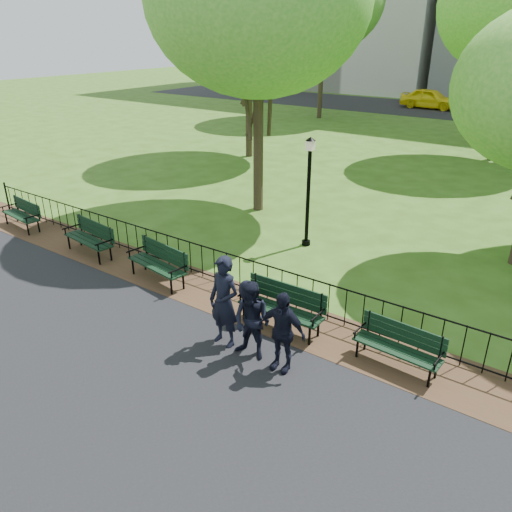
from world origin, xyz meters
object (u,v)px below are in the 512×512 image
Objects in this scene: park_bench_left_a at (160,259)px; tree_mid_w at (248,11)px; lamppost at (308,188)px; park_bench_left_b at (91,235)px; park_bench_main at (267,297)px; park_bench_left_c at (23,211)px; park_bench_right_a at (400,342)px; taxi at (430,98)px; person_mid at (252,321)px; person_left at (224,302)px; person_right at (282,331)px.

park_bench_left_a is 15.05m from tree_mid_w.
park_bench_left_b is at bearing -138.38° from lamppost.
park_bench_main is at bearing -70.55° from lamppost.
tree_mid_w reaches higher than park_bench_left_c.
park_bench_left_c is (-3.45, 0.06, -0.04)m from park_bench_left_b.
taxi reaches higher than park_bench_right_a.
person_mid is at bearing -5.05° from park_bench_left_b.
person_left is at bearing -153.71° from park_bench_right_a.
person_left reaches higher than park_bench_main.
lamppost is at bearing -45.38° from tree_mid_w.
lamppost reaches higher than person_mid.
park_bench_left_c is 9.04m from lamppost.
person_left is (9.32, -13.53, -5.61)m from tree_mid_w.
park_bench_left_c is 9.36m from person_left.
park_bench_left_b is 0.20× the size of tree_mid_w.
lamppost is 1.99× the size of person_right.
park_bench_left_a is 1.19× the size of person_mid.
tree_mid_w is 22.57m from taxi.
tree_mid_w is at bearing 134.62° from lamppost.
park_bench_left_a is at bearing 157.76° from person_mid.
person_left is at bearing -2.43° from park_bench_left_c.
park_bench_left_b is 3.45m from park_bench_left_c.
park_bench_left_a is 3.31m from person_left.
park_bench_right_a is at bearing 26.22° from person_mid.
person_left reaches higher than park_bench_right_a.
person_left is 1.20× the size of person_mid.
lamppost is at bearing 140.55° from park_bench_right_a.
person_right is (7.17, -1.31, 0.22)m from park_bench_left_b.
tree_mid_w is at bearing 138.91° from park_bench_right_a.
park_bench_left_a is at bearing 4.76° from park_bench_left_c.
park_bench_main is 2.85m from park_bench_right_a.
park_bench_left_b is 7.29m from person_right.
park_bench_left_b is 6.22m from lamppost.
park_bench_right_a is at bearing -160.62° from taxi.
park_bench_left_b is 14.08m from tree_mid_w.
lamppost is 0.70× the size of taxi.
park_bench_left_a is 1.01× the size of park_bench_left_b.
park_bench_right_a is 35.52m from taxi.
taxi is (-7.61, 34.17, 0.12)m from park_bench_main.
person_right is at bearing -1.45° from person_mid.
person_mid reaches higher than taxi.
person_right is at bearing -8.19° from park_bench_left_a.
park_bench_left_b is 0.59× the size of lamppost.
person_left reaches higher than person_mid.
tree_mid_w is at bearing 96.10° from park_bench_left_c.
park_bench_left_b is 0.41× the size of taxi.
tree_mid_w is 5.94× the size of person_right.
taxi is (-7.34, 35.26, -0.17)m from person_left.
park_bench_left_b is 1.17× the size of person_right.
park_bench_left_b is at bearing 165.51° from person_right.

